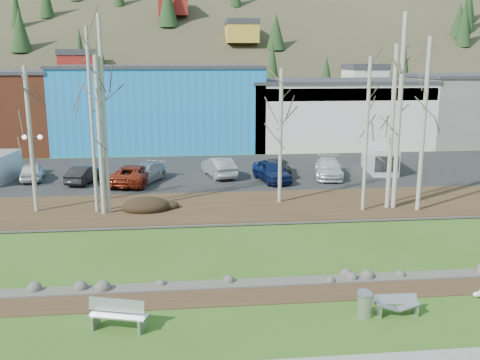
{
  "coord_description": "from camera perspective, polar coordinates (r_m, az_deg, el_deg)",
  "views": [
    {
      "loc": [
        -3.81,
        -16.81,
        8.86
      ],
      "look_at": [
        -0.8,
        11.18,
        2.5
      ],
      "focal_mm": 40.0,
      "sensor_mm": 36.0,
      "label": 1
    }
  ],
  "objects": [
    {
      "name": "near_bank_rocks",
      "position": [
        22.12,
        4.38,
        -10.92
      ],
      "size": [
        80.0,
        0.8,
        0.5
      ],
      "primitive_type": null,
      "color": "#47423D",
      "rests_on": "ground"
    },
    {
      "name": "birch_4",
      "position": [
        32.79,
        4.35,
        4.64
      ],
      "size": [
        0.24,
        0.24,
        8.22
      ],
      "color": "#BBB8A9",
      "rests_on": "far_bank"
    },
    {
      "name": "river",
      "position": [
        25.87,
        2.73,
        -7.31
      ],
      "size": [
        80.0,
        8.0,
        0.9
      ],
      "primitive_type": null,
      "color": "#141E31",
      "rests_on": "ground"
    },
    {
      "name": "car_2",
      "position": [
        38.9,
        -11.39,
        0.59
      ],
      "size": [
        3.5,
        5.48,
        1.41
      ],
      "primitive_type": "imported",
      "rotation": [
        0.0,
        0.0,
        2.89
      ],
      "color": "maroon",
      "rests_on": "parking_lot"
    },
    {
      "name": "car_7",
      "position": [
        40.91,
        9.44,
        1.26
      ],
      "size": [
        2.98,
        5.17,
        1.41
      ],
      "primitive_type": "imported",
      "rotation": [
        0.0,
        0.0,
        -0.22
      ],
      "color": "silver",
      "rests_on": "parking_lot"
    },
    {
      "name": "birch_7",
      "position": [
        32.53,
        19.0,
        5.48
      ],
      "size": [
        0.25,
        0.25,
        9.99
      ],
      "color": "#BBB8A9",
      "rests_on": "far_bank"
    },
    {
      "name": "building_white",
      "position": [
        58.24,
        9.73,
        7.19
      ],
      "size": [
        18.36,
        12.24,
        6.8
      ],
      "color": "silver",
      "rests_on": "ground"
    },
    {
      "name": "ground",
      "position": [
        19.38,
        6.1,
        -14.56
      ],
      "size": [
        200.0,
        200.0,
        0.0
      ],
      "primitive_type": "plane",
      "color": "#315A17",
      "rests_on": "ground"
    },
    {
      "name": "car_3",
      "position": [
        39.27,
        -10.22,
        0.69
      ],
      "size": [
        3.54,
        4.93,
        1.33
      ],
      "primitive_type": "imported",
      "rotation": [
        0.0,
        0.0,
        -0.42
      ],
      "color": "#9F9FA7",
      "rests_on": "parking_lot"
    },
    {
      "name": "van_white",
      "position": [
        43.66,
        14.74,
        2.15
      ],
      "size": [
        2.49,
        4.85,
        2.03
      ],
      "rotation": [
        0.0,
        0.0,
        -0.12
      ],
      "color": "white",
      "rests_on": "parking_lot"
    },
    {
      "name": "dirt_strip",
      "position": [
        21.22,
        4.88,
        -11.95
      ],
      "size": [
        80.0,
        1.8,
        0.03
      ],
      "primitive_type": "cube",
      "color": "#382616",
      "rests_on": "ground"
    },
    {
      "name": "street_lamp",
      "position": [
        39.69,
        -21.22,
        3.41
      ],
      "size": [
        1.4,
        0.43,
        3.66
      ],
      "rotation": [
        0.0,
        0.0,
        -0.1
      ],
      "color": "#262628",
      "rests_on": "parking_lot"
    },
    {
      "name": "building_grey",
      "position": [
        64.45,
        23.66,
        7.05
      ],
      "size": [
        14.28,
        12.24,
        7.3
      ],
      "color": "slate",
      "rests_on": "ground"
    },
    {
      "name": "bench_intact",
      "position": [
        18.95,
        -12.9,
        -13.82
      ],
      "size": [
        2.06,
        1.11,
        0.99
      ],
      "rotation": [
        0.0,
        0.0,
        -0.28
      ],
      "color": "#B7BABC",
      "rests_on": "ground"
    },
    {
      "name": "far_bank",
      "position": [
        32.74,
        0.78,
        -2.83
      ],
      "size": [
        80.0,
        7.0,
        0.15
      ],
      "primitive_type": "cube",
      "color": "#382616",
      "rests_on": "ground"
    },
    {
      "name": "seagull",
      "position": [
        22.6,
        24.0,
        -11.06
      ],
      "size": [
        0.41,
        0.2,
        0.3
      ],
      "rotation": [
        0.0,
        0.0,
        0.33
      ],
      "color": "gold",
      "rests_on": "ground"
    },
    {
      "name": "birch_0",
      "position": [
        32.91,
        -21.43,
        3.96
      ],
      "size": [
        0.24,
        0.24,
        8.38
      ],
      "color": "#BBB8A9",
      "rests_on": "far_bank"
    },
    {
      "name": "birch_5",
      "position": [
        31.7,
        13.34,
        4.66
      ],
      "size": [
        0.2,
        0.2,
        8.89
      ],
      "color": "#BBB8A9",
      "rests_on": "far_bank"
    },
    {
      "name": "car_8",
      "position": [
        38.88,
        -11.06,
        0.6
      ],
      "size": [
        3.5,
        5.48,
        1.41
      ],
      "primitive_type": "imported",
      "rotation": [
        0.0,
        0.0,
        2.89
      ],
      "color": "maroon",
      "rests_on": "parking_lot"
    },
    {
      "name": "hillside",
      "position": [
        101.25,
        -4.15,
        17.6
      ],
      "size": [
        160.0,
        72.0,
        35.0
      ],
      "primitive_type": null,
      "color": "#312D1D",
      "rests_on": "ground"
    },
    {
      "name": "birch_2",
      "position": [
        31.09,
        -14.73,
        4.5
      ],
      "size": [
        0.27,
        0.27,
        8.97
      ],
      "color": "#BBB8A9",
      "rests_on": "far_bank"
    },
    {
      "name": "car_6",
      "position": [
        41.42,
        3.86,
        1.46
      ],
      "size": [
        2.67,
        4.84,
        1.28
      ],
      "primitive_type": "imported",
      "rotation": [
        0.0,
        0.0,
        3.02
      ],
      "color": "#28272A",
      "rests_on": "parking_lot"
    },
    {
      "name": "building_blue",
      "position": [
        56.05,
        -8.43,
        7.79
      ],
      "size": [
        20.4,
        12.24,
        8.3
      ],
      "color": "#1F79C6",
      "rests_on": "ground"
    },
    {
      "name": "car_4",
      "position": [
        39.12,
        3.4,
        0.98
      ],
      "size": [
        2.68,
        4.75,
        1.52
      ],
      "primitive_type": "imported",
      "rotation": [
        0.0,
        0.0,
        0.21
      ],
      "color": "#132051",
      "rests_on": "parking_lot"
    },
    {
      "name": "car_0",
      "position": [
        42.29,
        -21.29,
        0.86
      ],
      "size": [
        2.1,
        4.03,
        1.31
      ],
      "primitive_type": "imported",
      "rotation": [
        0.0,
        0.0,
        3.29
      ],
      "color": "white",
      "rests_on": "parking_lot"
    },
    {
      "name": "far_bank_rocks",
      "position": [
        29.72,
        1.52,
        -4.62
      ],
      "size": [
        80.0,
        0.8,
        0.46
      ],
      "primitive_type": null,
      "color": "#47423D",
      "rests_on": "ground"
    },
    {
      "name": "car_5",
      "position": [
        40.66,
        -2.27,
        1.41
      ],
      "size": [
        2.6,
        4.73,
        1.48
      ],
      "primitive_type": "imported",
      "rotation": [
        0.0,
        0.0,
        3.39
      ],
      "color": "#A6A6A8",
      "rests_on": "parking_lot"
    },
    {
      "name": "bench_damaged",
      "position": [
        20.24,
        16.34,
        -12.67
      ],
      "size": [
        1.59,
        0.56,
        0.7
      ],
      "rotation": [
        0.0,
        0.0,
        -0.02
      ],
      "color": "#B7BABC",
      "rests_on": "ground"
    },
    {
      "name": "dirt_mound",
      "position": [
        32.17,
        -10.01,
        -2.66
      ],
      "size": [
        2.85,
        2.01,
        0.56
      ],
      "primitive_type": "ellipsoid",
      "color": "black",
      "rests_on": "far_bank"
    },
    {
      "name": "birch_3",
      "position": [
        31.08,
        -14.3,
        6.56
      ],
      "size": [
        0.23,
        0.23,
        11.15
      ],
      "color": "#BBB8A9",
      "rests_on": "far_bank"
    },
    {
      "name": "birch_1",
      "position": [
        31.57,
        -15.53,
        5.98
      ],
      "size": [
        0.2,
        0.2,
        10.5
      ],
      "color": "#BBB8A9",
      "rests_on": "far_bank"
    },
    {
      "name": "parking_lot",
      "position": [
        42.89,
        -0.91,
        0.91
      ],
      "size": [
        80.0,
        14.0,
        0.14
      ],
      "primitive_type": "cube",
      "color": "black",
      "rests_on": "ground"
    },
    {
      "name": "birch_8",
      "position": [
        32.53,
        16.63,
        6.83
      ],
      "size": [
        0.27,
        0.27,
        11.33
      ],
      "color": "#BBB8A9",
      "rests_on": "far_bank"
    },
    {
      "name": "birch_6",
      "position": [
        32.55,
        15.89,
        5.34
      ],
      "size": [
        0.26,
        0.26,
        9.59
      ],
      "color": "#BBB8A9",
      "rests_on": "far_bank"
    },
    {
      "name": "car_1",
      "position": [
        40.13,
        -16.25,
        0.6
      ],
      "size": [
        2.35,
        4.07,
        1.27
      ],
      "primitive_type": "imported",
      "rotation": [
        0.0,
        0.0,
        2.86
      ],
      "color": "black",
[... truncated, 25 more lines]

